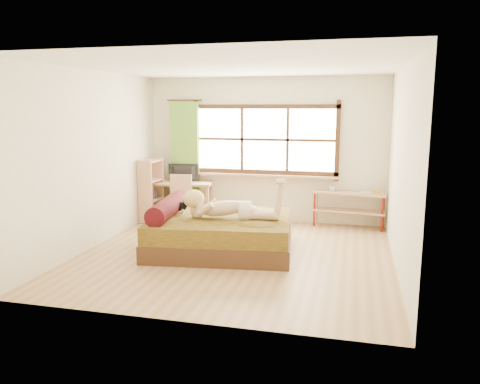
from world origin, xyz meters
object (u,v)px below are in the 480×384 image
(chair, at_px, (180,197))
(bookshelf, at_px, (151,190))
(kitten, at_px, (178,205))
(pipe_shelf, at_px, (350,201))
(woman, at_px, (230,197))
(desk, at_px, (182,187))
(bed, at_px, (218,232))

(chair, distance_m, bookshelf, 0.63)
(kitten, relative_size, pipe_shelf, 0.24)
(woman, relative_size, desk, 1.19)
(kitten, height_order, desk, kitten)
(bed, distance_m, kitten, 0.77)
(kitten, relative_size, desk, 0.26)
(pipe_shelf, relative_size, bookshelf, 1.12)
(bookshelf, bearing_deg, chair, -5.31)
(chair, bearing_deg, woman, -54.18)
(woman, bearing_deg, bed, 160.77)
(woman, xyz_separation_m, desk, (-1.44, 1.83, -0.20))
(desk, bearing_deg, bed, -62.13)
(chair, xyz_separation_m, bookshelf, (-0.61, 0.09, 0.09))
(bed, distance_m, chair, 1.84)
(kitten, bearing_deg, pipe_shelf, 27.94)
(bed, height_order, chair, chair)
(woman, distance_m, kitten, 0.90)
(woman, height_order, chair, woman)
(bed, xyz_separation_m, kitten, (-0.67, 0.11, 0.36))
(woman, bearing_deg, chair, 125.72)
(kitten, distance_m, desk, 1.78)
(desk, height_order, bookshelf, bookshelf)
(bed, height_order, desk, bed)
(kitten, height_order, pipe_shelf, kitten)
(bed, bearing_deg, chair, 122.01)
(desk, relative_size, pipe_shelf, 0.92)
(kitten, bearing_deg, woman, -16.77)
(bed, relative_size, desk, 1.86)
(desk, xyz_separation_m, bookshelf, (-0.52, -0.28, -0.03))
(bed, distance_m, desk, 2.21)
(bed, xyz_separation_m, bookshelf, (-1.77, 1.51, 0.32))
(desk, xyz_separation_m, pipe_shelf, (3.15, 0.12, -0.16))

